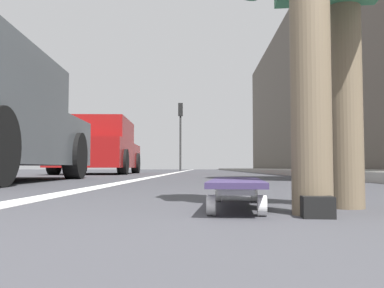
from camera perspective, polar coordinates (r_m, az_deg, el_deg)
ground_plane at (r=10.64m, az=2.35°, el=-4.14°), size 80.00×80.00×0.00m
lane_stripe_white at (r=20.65m, az=-1.18°, el=-3.71°), size 52.00×0.16×0.01m
sidewalk_curb at (r=18.95m, az=11.76°, el=-3.51°), size 52.00×3.20×0.12m
building_facade at (r=23.85m, az=15.62°, el=8.17°), size 40.00×1.20×9.68m
skateboard at (r=1.74m, az=6.00°, el=-5.48°), size 0.85×0.27×0.11m
parked_car_mid at (r=11.78m, az=-12.37°, el=-0.57°), size 4.58×2.02×1.47m
traffic_light at (r=26.08m, az=-1.57°, el=2.75°), size 0.33×0.28×4.18m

